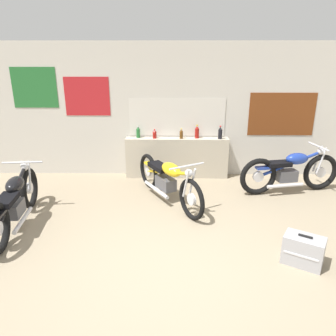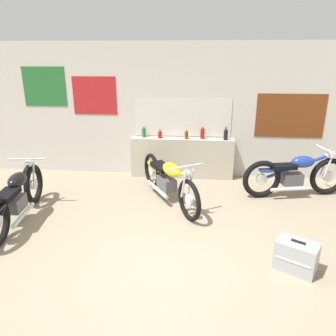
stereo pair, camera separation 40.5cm
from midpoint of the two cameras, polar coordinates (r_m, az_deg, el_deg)
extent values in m
plane|color=gray|center=(4.29, -2.90, -17.30)|extent=(24.00, 24.00, 0.00)
cube|color=beige|center=(7.02, -1.35, 9.85)|extent=(10.00, 0.06, 2.80)
cube|color=silver|center=(7.00, -0.08, 8.84)|extent=(1.97, 0.01, 0.74)
cube|color=beige|center=(7.00, -0.08, 8.84)|extent=(2.03, 0.01, 0.80)
cube|color=brown|center=(7.30, 17.71, 8.88)|extent=(1.38, 0.01, 0.90)
cube|color=#B21E23|center=(7.21, -15.52, 11.91)|extent=(0.94, 0.01, 0.79)
cube|color=#23662D|center=(7.56, -23.72, 12.69)|extent=(0.93, 0.01, 0.82)
cube|color=#B7AD99|center=(7.07, -0.10, 1.83)|extent=(2.19, 0.28, 0.86)
cylinder|color=#23662D|center=(7.02, -6.87, 5.99)|extent=(0.08, 0.08, 0.18)
cone|color=#23662D|center=(7.00, -6.90, 6.93)|extent=(0.07, 0.07, 0.05)
cylinder|color=silver|center=(6.99, -6.92, 7.22)|extent=(0.03, 0.03, 0.02)
cylinder|color=maroon|center=(6.94, -4.02, 5.74)|extent=(0.08, 0.08, 0.14)
cone|color=maroon|center=(6.92, -4.04, 6.45)|extent=(0.07, 0.07, 0.04)
cylinder|color=red|center=(6.91, -4.05, 6.67)|extent=(0.03, 0.03, 0.02)
cylinder|color=#5B3814|center=(6.90, 0.64, 5.77)|extent=(0.07, 0.07, 0.15)
cone|color=#5B3814|center=(6.88, 0.64, 6.57)|extent=(0.06, 0.06, 0.04)
cylinder|color=gold|center=(6.87, 0.64, 6.81)|extent=(0.03, 0.03, 0.02)
cylinder|color=maroon|center=(6.95, 3.40, 6.03)|extent=(0.09, 0.09, 0.20)
cone|color=maroon|center=(6.92, 3.42, 7.08)|extent=(0.07, 0.07, 0.06)
cylinder|color=gold|center=(6.91, 3.42, 7.40)|extent=(0.03, 0.03, 0.02)
cylinder|color=black|center=(6.93, 7.41, 5.85)|extent=(0.09, 0.09, 0.20)
cone|color=black|center=(6.90, 7.45, 6.88)|extent=(0.07, 0.07, 0.06)
cylinder|color=red|center=(6.89, 7.47, 7.20)|extent=(0.03, 0.03, 0.02)
torus|color=black|center=(6.97, 23.54, -0.70)|extent=(0.73, 0.24, 0.72)
cylinder|color=silver|center=(6.97, 23.54, -0.70)|extent=(0.21, 0.11, 0.20)
torus|color=black|center=(6.34, 13.69, -1.50)|extent=(0.73, 0.24, 0.72)
cylinder|color=silver|center=(6.34, 13.69, -1.50)|extent=(0.21, 0.11, 0.20)
cube|color=#4C4C51|center=(6.61, 18.34, -1.27)|extent=(0.40, 0.29, 0.22)
cylinder|color=navy|center=(6.54, 18.53, 0.50)|extent=(1.18, 0.29, 0.45)
ellipsoid|color=navy|center=(6.59, 19.93, 1.52)|extent=(0.48, 0.32, 0.22)
cube|color=black|center=(6.43, 17.04, 0.68)|extent=(0.48, 0.32, 0.08)
cube|color=navy|center=(6.32, 14.46, 0.01)|extent=(0.28, 0.19, 0.04)
cylinder|color=silver|center=(6.90, 23.11, 1.49)|extent=(0.17, 0.07, 0.52)
cylinder|color=silver|center=(6.81, 23.65, 1.18)|extent=(0.17, 0.07, 0.52)
cylinder|color=silver|center=(6.75, 23.22, 3.45)|extent=(0.16, 0.63, 0.03)
sphere|color=silver|center=(6.81, 23.53, 2.65)|extent=(0.13, 0.13, 0.13)
cylinder|color=silver|center=(6.50, 18.07, -2.95)|extent=(0.72, 0.20, 0.06)
torus|color=black|center=(5.27, 1.91, -5.52)|extent=(0.41, 0.63, 0.69)
cylinder|color=silver|center=(5.27, 1.91, -5.52)|extent=(0.14, 0.20, 0.20)
torus|color=black|center=(6.54, -5.17, -0.53)|extent=(0.41, 0.63, 0.69)
cylinder|color=silver|center=(6.54, -5.17, -0.53)|extent=(0.14, 0.20, 0.20)
cube|color=#4C4C51|center=(5.96, -2.36, -2.67)|extent=(0.41, 0.49, 0.21)
cylinder|color=yellow|center=(5.88, -2.39, -0.75)|extent=(0.76, 1.25, 0.44)
ellipsoid|color=yellow|center=(5.68, -1.47, -0.29)|extent=(0.47, 0.58, 0.22)
cube|color=black|center=(6.07, -3.40, 0.20)|extent=(0.47, 0.58, 0.08)
cube|color=yellow|center=(6.41, -4.87, 0.64)|extent=(0.28, 0.34, 0.04)
cylinder|color=silver|center=(5.26, 2.06, -2.51)|extent=(0.12, 0.18, 0.51)
cylinder|color=silver|center=(5.20, 0.93, -2.75)|extent=(0.12, 0.18, 0.51)
cylinder|color=silver|center=(5.20, 1.09, 0.30)|extent=(0.57, 0.35, 0.03)
sphere|color=silver|center=(5.18, 1.42, -0.93)|extent=(0.13, 0.13, 0.13)
cylinder|color=silver|center=(6.05, -4.00, -3.78)|extent=(0.49, 0.77, 0.06)
torus|color=black|center=(6.24, -24.74, -3.22)|extent=(0.18, 0.71, 0.71)
cylinder|color=silver|center=(6.24, -24.74, -3.22)|extent=(0.09, 0.20, 0.19)
cube|color=#4C4C51|center=(5.59, -27.14, -6.37)|extent=(0.26, 0.41, 0.21)
cylinder|color=black|center=(5.51, -27.47, -4.40)|extent=(0.19, 1.27, 0.44)
ellipsoid|color=black|center=(5.62, -27.01, -2.60)|extent=(0.29, 0.50, 0.22)
cube|color=black|center=(5.32, -28.32, -4.95)|extent=(0.29, 0.50, 0.08)
cylinder|color=silver|center=(6.11, -25.81, -1.24)|extent=(0.05, 0.17, 0.51)
cylinder|color=silver|center=(6.07, -24.75, -1.22)|extent=(0.05, 0.17, 0.51)
cylinder|color=silver|center=(5.95, -25.84, 0.86)|extent=(0.64, 0.10, 0.03)
sphere|color=silver|center=(6.03, -25.52, 0.14)|extent=(0.13, 0.13, 0.13)
cylinder|color=silver|center=(5.52, -25.91, -8.15)|extent=(0.15, 0.77, 0.06)
cube|color=#9E9EA3|center=(4.54, 20.11, -13.37)|extent=(0.57, 0.50, 0.38)
cube|color=silver|center=(4.42, 19.67, -14.33)|extent=(0.36, 0.22, 0.02)
cube|color=black|center=(4.44, 20.42, -11.11)|extent=(0.16, 0.11, 0.02)
camera|label=1|loc=(0.20, -92.07, -0.73)|focal=35.00mm
camera|label=2|loc=(0.20, 87.93, 0.73)|focal=35.00mm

